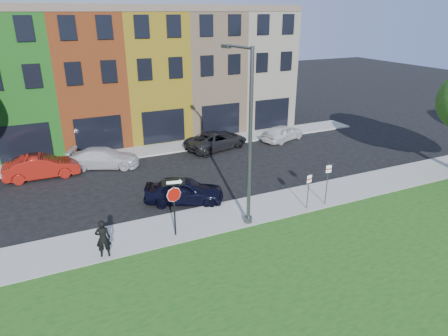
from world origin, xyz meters
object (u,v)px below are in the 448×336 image
man (103,238)px  sedan_near (184,190)px  stop_sign (174,195)px  street_lamp (248,140)px

man → sedan_near: man is taller
stop_sign → man: 3.58m
street_lamp → stop_sign: bearing=170.3°
man → street_lamp: size_ratio=0.20×
stop_sign → street_lamp: (3.68, -0.17, 2.23)m
stop_sign → sedan_near: bearing=76.3°
sedan_near → street_lamp: (2.06, -3.47, 3.68)m
sedan_near → stop_sign: bearing=178.2°
man → street_lamp: 7.82m
man → stop_sign: bearing=-163.5°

